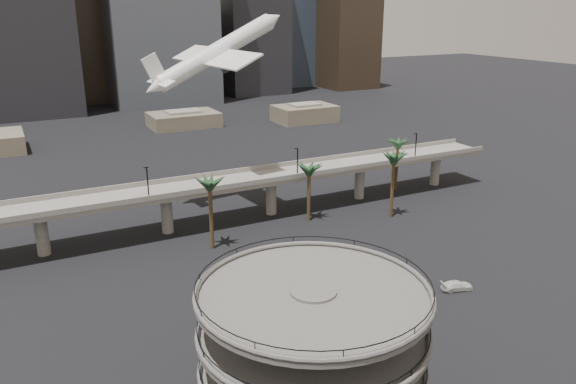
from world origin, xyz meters
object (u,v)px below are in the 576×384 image
airborne_jet (216,53)px  car_c (457,286)px  overpass (221,188)px  car_a (375,303)px  car_b (339,273)px  parking_ramp (312,350)px

airborne_jet → car_c: bearing=-79.5°
overpass → car_a: (7.58, -41.47, -6.57)m
car_b → airborne_jet: bearing=15.2°
parking_ramp → overpass: (13.00, 59.00, -2.50)m
car_a → car_b: 10.14m
parking_ramp → car_b: 35.75m
airborne_jet → car_a: airborne_jet is taller
parking_ramp → airborne_jet: (17.99, 72.04, 22.21)m
overpass → parking_ramp: bearing=-102.4°
airborne_jet → car_b: airborne_jet is taller
airborne_jet → car_b: size_ratio=6.52×
overpass → car_a: bearing=-79.6°
car_b → parking_ramp: bearing=154.7°
overpass → airborne_jet: 28.38m
car_a → car_b: bearing=3.0°
overpass → car_b: size_ratio=25.76×
car_a → car_c: car_a is taller
airborne_jet → car_c: (16.77, -55.93, -31.34)m
car_a → car_c: bearing=-91.7°
parking_ramp → car_b: (20.77, 27.67, -9.00)m
parking_ramp → car_b: size_ratio=4.40×
overpass → airborne_jet: size_ratio=3.95×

